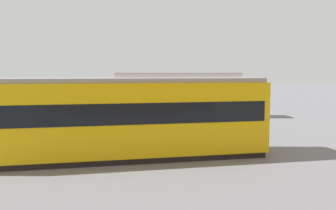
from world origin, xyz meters
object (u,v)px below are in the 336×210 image
Objects in this scene: tram_yellow at (118,117)px; pedestrian_near_railing at (108,119)px; pedestrian_crossing at (159,121)px; double_decker_bus at (178,94)px.

tram_yellow is 7.03m from pedestrian_near_railing.
pedestrian_crossing is (-3.21, -4.91, -0.94)m from tram_yellow.
pedestrian_near_railing is at bearing 44.96° from double_decker_bus.
pedestrian_crossing is (3.99, 8.89, -1.04)m from double_decker_bus.
double_decker_bus is 6.90× the size of pedestrian_crossing.
double_decker_bus is 9.80m from pedestrian_crossing.
pedestrian_crossing is (-2.88, 2.04, 0.04)m from pedestrian_near_railing.
double_decker_bus is at bearing -114.14° from pedestrian_crossing.
tram_yellow is at bearing 87.29° from pedestrian_near_railing.
pedestrian_near_railing is (6.86, 6.85, -1.09)m from double_decker_bus.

